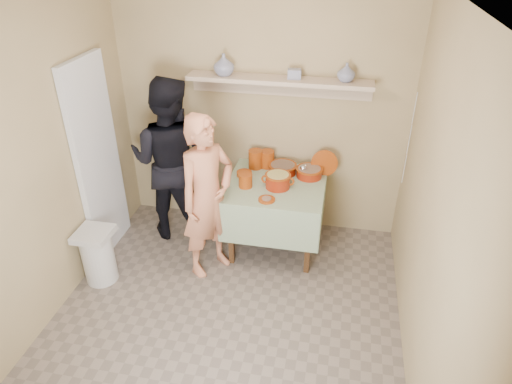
% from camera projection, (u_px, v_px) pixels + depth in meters
% --- Properties ---
extents(ground, '(3.50, 3.50, 0.00)m').
position_uv_depth(ground, '(222.00, 329.00, 3.90)').
color(ground, '#73655B').
rests_on(ground, ground).
extents(tile_panel, '(0.06, 0.70, 2.00)m').
position_uv_depth(tile_panel, '(98.00, 161.00, 4.44)').
color(tile_panel, silver).
rests_on(tile_panel, ground).
extents(plate_stack_a, '(0.15, 0.15, 0.20)m').
position_uv_depth(plate_stack_a, '(256.00, 159.00, 4.79)').
color(plate_stack_a, '#7F2902').
rests_on(plate_stack_a, serving_table).
extents(plate_stack_b, '(0.15, 0.15, 0.18)m').
position_uv_depth(plate_stack_b, '(267.00, 159.00, 4.81)').
color(plate_stack_b, '#7F2902').
rests_on(plate_stack_b, serving_table).
extents(bowl_stack, '(0.14, 0.14, 0.14)m').
position_uv_depth(bowl_stack, '(245.00, 181.00, 4.45)').
color(bowl_stack, '#7F2902').
rests_on(bowl_stack, serving_table).
extents(empty_bowl, '(0.16, 0.16, 0.05)m').
position_uv_depth(empty_bowl, '(244.00, 174.00, 4.67)').
color(empty_bowl, '#7F2902').
rests_on(empty_bowl, serving_table).
extents(propped_lid, '(0.28, 0.09, 0.27)m').
position_uv_depth(propped_lid, '(324.00, 163.00, 4.66)').
color(propped_lid, '#7F2902').
rests_on(propped_lid, serving_table).
extents(vase_right, '(0.19, 0.19, 0.17)m').
position_uv_depth(vase_right, '(346.00, 72.00, 4.22)').
color(vase_right, navy).
rests_on(vase_right, wall_shelf).
extents(vase_left, '(0.28, 0.28, 0.21)m').
position_uv_depth(vase_left, '(224.00, 65.00, 4.39)').
color(vase_left, navy).
rests_on(vase_left, wall_shelf).
extents(ceramic_box, '(0.14, 0.10, 0.09)m').
position_uv_depth(ceramic_box, '(294.00, 74.00, 4.32)').
color(ceramic_box, navy).
rests_on(ceramic_box, wall_shelf).
extents(person_cook, '(0.66, 0.71, 1.62)m').
position_uv_depth(person_cook, '(208.00, 197.00, 4.21)').
color(person_cook, '#CC7B58').
rests_on(person_cook, ground).
extents(person_helper, '(0.86, 0.67, 1.76)m').
position_uv_depth(person_helper, '(170.00, 160.00, 4.72)').
color(person_helper, black).
rests_on(person_helper, ground).
extents(room_shell, '(3.04, 3.54, 2.62)m').
position_uv_depth(room_shell, '(213.00, 161.00, 3.08)').
color(room_shell, tan).
rests_on(room_shell, ground).
extents(serving_table, '(0.97, 0.97, 0.76)m').
position_uv_depth(serving_table, '(276.00, 193.00, 4.61)').
color(serving_table, '#4C2D16').
rests_on(serving_table, ground).
extents(cazuela_meat_a, '(0.30, 0.30, 0.10)m').
position_uv_depth(cazuela_meat_a, '(283.00, 168.00, 4.70)').
color(cazuela_meat_a, maroon).
rests_on(cazuela_meat_a, serving_table).
extents(cazuela_meat_b, '(0.28, 0.28, 0.10)m').
position_uv_depth(cazuela_meat_b, '(309.00, 172.00, 4.63)').
color(cazuela_meat_b, maroon).
rests_on(cazuela_meat_b, serving_table).
extents(ladle, '(0.08, 0.26, 0.19)m').
position_uv_depth(ladle, '(303.00, 168.00, 4.59)').
color(ladle, silver).
rests_on(ladle, cazuela_meat_b).
extents(cazuela_rice, '(0.33, 0.25, 0.14)m').
position_uv_depth(cazuela_rice, '(278.00, 180.00, 4.43)').
color(cazuela_rice, maroon).
rests_on(cazuela_rice, serving_table).
extents(front_plate, '(0.16, 0.16, 0.03)m').
position_uv_depth(front_plate, '(267.00, 199.00, 4.26)').
color(front_plate, '#7F2902').
rests_on(front_plate, serving_table).
extents(wall_shelf, '(1.80, 0.25, 0.21)m').
position_uv_depth(wall_shelf, '(279.00, 82.00, 4.41)').
color(wall_shelf, '#C1A88F').
rests_on(wall_shelf, room_shell).
extents(trash_bin, '(0.32, 0.32, 0.56)m').
position_uv_depth(trash_bin, '(98.00, 255.00, 4.32)').
color(trash_bin, silver).
rests_on(trash_bin, ground).
extents(electrical_cord, '(0.01, 0.05, 0.90)m').
position_uv_depth(electrical_cord, '(409.00, 140.00, 4.27)').
color(electrical_cord, silver).
rests_on(electrical_cord, wall_shelf).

